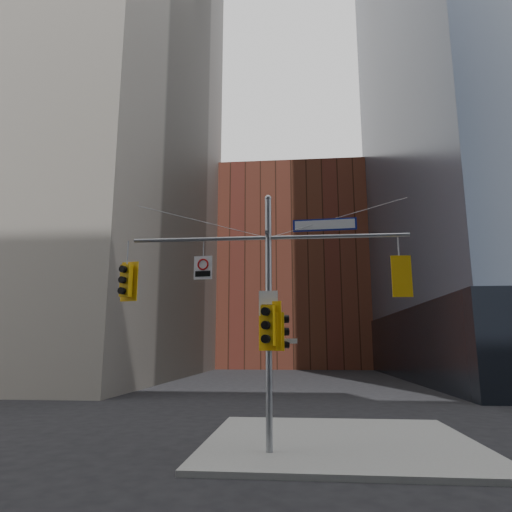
% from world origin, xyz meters
% --- Properties ---
extents(ground, '(160.00, 160.00, 0.00)m').
position_xyz_m(ground, '(0.00, 0.00, 0.00)').
color(ground, black).
rests_on(ground, ground).
extents(sidewalk_corner, '(8.00, 8.00, 0.15)m').
position_xyz_m(sidewalk_corner, '(2.00, 4.00, 0.07)').
color(sidewalk_corner, gray).
rests_on(sidewalk_corner, ground).
extents(tower_nw, '(36.00, 36.00, 80.00)m').
position_xyz_m(tower_nw, '(-28.00, 32.00, 40.00)').
color(tower_nw, gray).
rests_on(tower_nw, ground).
extents(brick_midrise, '(26.00, 20.00, 28.00)m').
position_xyz_m(brick_midrise, '(0.00, 58.00, 14.00)').
color(brick_midrise, brown).
rests_on(brick_midrise, ground).
extents(signal_assembly, '(8.00, 0.80, 7.30)m').
position_xyz_m(signal_assembly, '(0.00, 1.99, 4.42)').
color(signal_assembly, gray).
rests_on(signal_assembly, ground).
extents(traffic_light_west_arm, '(0.55, 0.51, 1.18)m').
position_xyz_m(traffic_light_west_arm, '(-4.19, 2.01, 4.80)').
color(traffic_light_west_arm, '#EFAE0C').
rests_on(traffic_light_west_arm, ground).
extents(traffic_light_east_arm, '(0.55, 0.44, 1.15)m').
position_xyz_m(traffic_light_east_arm, '(3.67, 1.99, 4.80)').
color(traffic_light_east_arm, '#EFAE0C').
rests_on(traffic_light_east_arm, ground).
extents(traffic_light_pole_side, '(0.46, 0.39, 1.05)m').
position_xyz_m(traffic_light_pole_side, '(0.32, 2.01, 3.31)').
color(traffic_light_pole_side, '#EFAE0C').
rests_on(traffic_light_pole_side, ground).
extents(traffic_light_pole_front, '(0.64, 0.59, 1.36)m').
position_xyz_m(traffic_light_pole_front, '(0.00, 1.73, 3.47)').
color(traffic_light_pole_front, '#EFAE0C').
rests_on(traffic_light_pole_front, ground).
extents(street_sign_blade, '(1.82, 0.18, 0.35)m').
position_xyz_m(street_sign_blade, '(1.63, 2.00, 6.35)').
color(street_sign_blade, navy).
rests_on(street_sign_blade, ground).
extents(regulatory_sign_arm, '(0.55, 0.11, 0.68)m').
position_xyz_m(regulatory_sign_arm, '(-1.90, 1.97, 5.17)').
color(regulatory_sign_arm, silver).
rests_on(regulatory_sign_arm, ground).
extents(regulatory_sign_pole, '(0.53, 0.04, 0.69)m').
position_xyz_m(regulatory_sign_pole, '(0.00, 1.88, 4.08)').
color(regulatory_sign_pole, silver).
rests_on(regulatory_sign_pole, ground).
extents(street_blade_ew, '(0.68, 0.09, 0.14)m').
position_xyz_m(street_blade_ew, '(0.45, 2.00, 3.05)').
color(street_blade_ew, silver).
rests_on(street_blade_ew, ground).
extents(street_blade_ns, '(0.04, 0.82, 0.16)m').
position_xyz_m(street_blade_ns, '(0.00, 2.45, 2.68)').
color(street_blade_ns, '#145926').
rests_on(street_blade_ns, ground).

